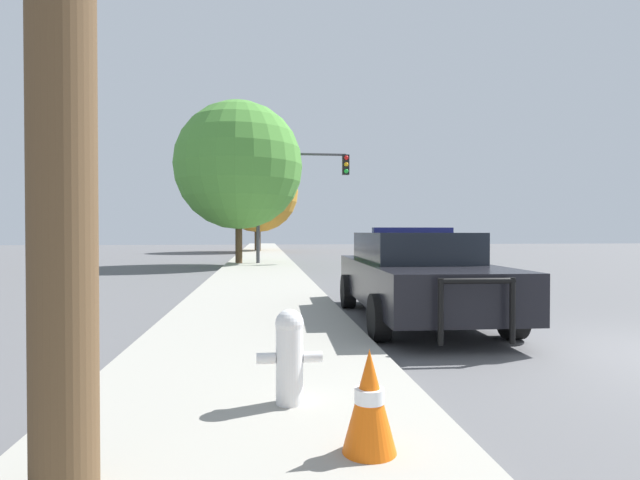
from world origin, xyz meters
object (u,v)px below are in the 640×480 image
Objects in this scene: police_car at (415,274)px; fire_hydrant at (289,353)px; car_background_oncoming at (388,245)px; traffic_cone at (369,400)px; traffic_light at (296,183)px; tree_sidewalk_mid at (239,166)px; tree_sidewalk_far at (258,192)px.

fire_hydrant is at bearing 62.60° from police_car.
traffic_cone is (-7.05, -27.09, -0.22)m from car_background_oncoming.
car_background_oncoming is at bearing 75.41° from traffic_cone.
traffic_light is 10.51m from car_background_oncoming.
police_car is 1.02× the size of traffic_light.
tree_sidewalk_mid reaches higher than fire_hydrant.
traffic_light is at bearing -83.23° from tree_sidewalk_far.
police_car is 4.90m from fire_hydrant.
tree_sidewalk_mid is at bearing -73.74° from police_car.
car_background_oncoming is 6.92× the size of traffic_cone.
traffic_light is 0.67× the size of tree_sidewalk_far.
fire_hydrant is 1.17× the size of traffic_cone.
car_background_oncoming is 11.93m from tree_sidewalk_far.
tree_sidewalk_mid is at bearing 95.12° from traffic_cone.
traffic_light is 0.70× the size of tree_sidewalk_mid.
police_car reaches higher than car_background_oncoming.
tree_sidewalk_mid is 0.95× the size of tree_sidewalk_far.
car_background_oncoming is 28.00m from traffic_cone.
tree_sidewalk_far is at bearing 91.04° from fire_hydrant.
fire_hydrant is (-2.38, -4.27, -0.26)m from police_car.
car_background_oncoming reaches higher than traffic_cone.
police_car is 15.02m from tree_sidewalk_mid.
fire_hydrant reaches higher than traffic_cone.
traffic_cone is (1.07, -34.91, -4.11)m from tree_sidewalk_far.
tree_sidewalk_far reaches higher than traffic_light.
police_car is at bearing -75.45° from tree_sidewalk_mid.
tree_sidewalk_mid reaches higher than traffic_light.
traffic_light is at bearing 52.44° from car_background_oncoming.
car_background_oncoming reaches higher than fire_hydrant.
tree_sidewalk_far is at bearing 96.77° from traffic_light.
traffic_light is 7.72× the size of traffic_cone.
car_background_oncoming is 12.32m from tree_sidewalk_mid.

